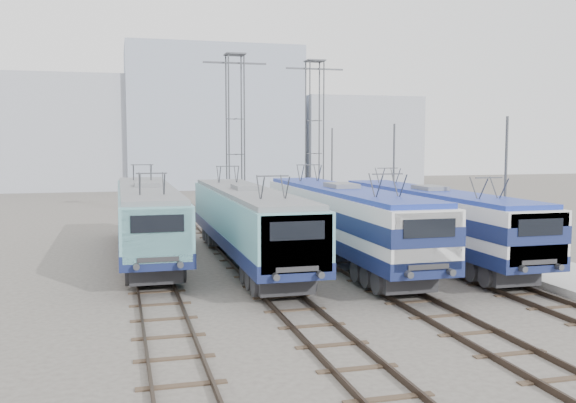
{
  "coord_description": "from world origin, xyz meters",
  "views": [
    {
      "loc": [
        -8.11,
        -23.09,
        5.84
      ],
      "look_at": [
        -0.12,
        7.0,
        2.97
      ],
      "focal_mm": 40.0,
      "sensor_mm": 36.0,
      "label": 1
    }
  ],
  "objects_px": {
    "locomotive_center_left": "(247,219)",
    "mast_front": "(505,195)",
    "locomotive_far_left": "(147,215)",
    "catenary_tower_east": "(315,132)",
    "locomotive_center_right": "(342,216)",
    "locomotive_far_right": "(431,217)",
    "mast_mid": "(394,180)",
    "catenary_tower_west": "(235,131)",
    "mast_rear": "(332,172)"
  },
  "relations": [
    {
      "from": "locomotive_center_left",
      "to": "mast_front",
      "type": "xyz_separation_m",
      "value": [
        10.85,
        -4.43,
        1.28
      ]
    },
    {
      "from": "locomotive_far_right",
      "to": "catenary_tower_west",
      "type": "xyz_separation_m",
      "value": [
        -6.75,
        16.6,
        4.44
      ]
    },
    {
      "from": "locomotive_center_left",
      "to": "mast_front",
      "type": "bearing_deg",
      "value": -22.23
    },
    {
      "from": "locomotive_far_right",
      "to": "locomotive_center_left",
      "type": "bearing_deg",
      "value": 173.43
    },
    {
      "from": "mast_rear",
      "to": "locomotive_center_right",
      "type": "bearing_deg",
      "value": -107.4
    },
    {
      "from": "catenary_tower_east",
      "to": "locomotive_far_left",
      "type": "bearing_deg",
      "value": -132.48
    },
    {
      "from": "locomotive_center_right",
      "to": "catenary_tower_west",
      "type": "height_order",
      "value": "catenary_tower_west"
    },
    {
      "from": "locomotive_center_right",
      "to": "mast_front",
      "type": "height_order",
      "value": "mast_front"
    },
    {
      "from": "locomotive_center_right",
      "to": "locomotive_far_right",
      "type": "xyz_separation_m",
      "value": [
        4.5,
        -0.34,
        -0.1
      ]
    },
    {
      "from": "catenary_tower_east",
      "to": "mast_rear",
      "type": "height_order",
      "value": "catenary_tower_east"
    },
    {
      "from": "locomotive_far_right",
      "to": "mast_mid",
      "type": "distance_m",
      "value": 8.89
    },
    {
      "from": "mast_rear",
      "to": "catenary_tower_west",
      "type": "bearing_deg",
      "value": -155.06
    },
    {
      "from": "catenary_tower_west",
      "to": "mast_rear",
      "type": "relative_size",
      "value": 1.71
    },
    {
      "from": "locomotive_far_left",
      "to": "locomotive_center_left",
      "type": "distance_m",
      "value": 5.46
    },
    {
      "from": "mast_front",
      "to": "mast_mid",
      "type": "relative_size",
      "value": 1.0
    },
    {
      "from": "catenary_tower_west",
      "to": "locomotive_center_left",
      "type": "bearing_deg",
      "value": -98.22
    },
    {
      "from": "catenary_tower_west",
      "to": "locomotive_far_right",
      "type": "bearing_deg",
      "value": -67.87
    },
    {
      "from": "catenary_tower_west",
      "to": "mast_rear",
      "type": "distance_m",
      "value": 9.99
    },
    {
      "from": "locomotive_far_left",
      "to": "catenary_tower_east",
      "type": "distance_m",
      "value": 20.11
    },
    {
      "from": "mast_rear",
      "to": "catenary_tower_east",
      "type": "bearing_deg",
      "value": -136.4
    },
    {
      "from": "locomotive_center_left",
      "to": "mast_rear",
      "type": "xyz_separation_m",
      "value": [
        10.85,
        19.57,
        1.28
      ]
    },
    {
      "from": "catenary_tower_east",
      "to": "mast_front",
      "type": "relative_size",
      "value": 1.71
    },
    {
      "from": "locomotive_far_left",
      "to": "mast_front",
      "type": "distance_m",
      "value": 17.14
    },
    {
      "from": "mast_front",
      "to": "mast_rear",
      "type": "height_order",
      "value": "same"
    },
    {
      "from": "catenary_tower_east",
      "to": "mast_mid",
      "type": "height_order",
      "value": "catenary_tower_east"
    },
    {
      "from": "locomotive_far_left",
      "to": "locomotive_center_right",
      "type": "height_order",
      "value": "locomotive_center_right"
    },
    {
      "from": "locomotive_far_right",
      "to": "mast_mid",
      "type": "height_order",
      "value": "mast_mid"
    },
    {
      "from": "locomotive_center_left",
      "to": "locomotive_center_right",
      "type": "height_order",
      "value": "locomotive_center_right"
    },
    {
      "from": "catenary_tower_west",
      "to": "catenary_tower_east",
      "type": "height_order",
      "value": "same"
    },
    {
      "from": "catenary_tower_west",
      "to": "mast_mid",
      "type": "bearing_deg",
      "value": -42.93
    },
    {
      "from": "locomotive_far_right",
      "to": "locomotive_far_left",
      "type": "bearing_deg",
      "value": 162.98
    },
    {
      "from": "locomotive_center_left",
      "to": "locomotive_center_right",
      "type": "xyz_separation_m",
      "value": [
        4.5,
        -0.7,
        0.09
      ]
    },
    {
      "from": "locomotive_far_right",
      "to": "catenary_tower_west",
      "type": "height_order",
      "value": "catenary_tower_west"
    },
    {
      "from": "locomotive_center_left",
      "to": "mast_mid",
      "type": "bearing_deg",
      "value": 34.89
    },
    {
      "from": "mast_front",
      "to": "locomotive_center_right",
      "type": "bearing_deg",
      "value": 149.52
    },
    {
      "from": "catenary_tower_east",
      "to": "mast_front",
      "type": "height_order",
      "value": "catenary_tower_east"
    },
    {
      "from": "catenary_tower_east",
      "to": "mast_front",
      "type": "bearing_deg",
      "value": -84.55
    },
    {
      "from": "locomotive_center_left",
      "to": "locomotive_center_right",
      "type": "distance_m",
      "value": 4.55
    },
    {
      "from": "locomotive_center_right",
      "to": "catenary_tower_east",
      "type": "height_order",
      "value": "catenary_tower_east"
    },
    {
      "from": "mast_front",
      "to": "mast_rear",
      "type": "xyz_separation_m",
      "value": [
        0.0,
        24.0,
        0.0
      ]
    },
    {
      "from": "catenary_tower_east",
      "to": "locomotive_far_right",
      "type": "bearing_deg",
      "value": -89.23
    },
    {
      "from": "locomotive_far_left",
      "to": "mast_mid",
      "type": "relative_size",
      "value": 2.55
    },
    {
      "from": "catenary_tower_east",
      "to": "mast_mid",
      "type": "relative_size",
      "value": 1.71
    },
    {
      "from": "locomotive_far_right",
      "to": "mast_mid",
      "type": "relative_size",
      "value": 2.46
    },
    {
      "from": "locomotive_far_left",
      "to": "mast_rear",
      "type": "relative_size",
      "value": 2.55
    },
    {
      "from": "locomotive_center_right",
      "to": "catenary_tower_west",
      "type": "bearing_deg",
      "value": 97.88
    },
    {
      "from": "locomotive_far_left",
      "to": "mast_front",
      "type": "bearing_deg",
      "value": -26.13
    },
    {
      "from": "locomotive_center_left",
      "to": "catenary_tower_west",
      "type": "height_order",
      "value": "catenary_tower_west"
    },
    {
      "from": "locomotive_center_left",
      "to": "locomotive_far_left",
      "type": "bearing_deg",
      "value": 145.46
    },
    {
      "from": "locomotive_far_left",
      "to": "locomotive_center_right",
      "type": "bearing_deg",
      "value": -22.85
    }
  ]
}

